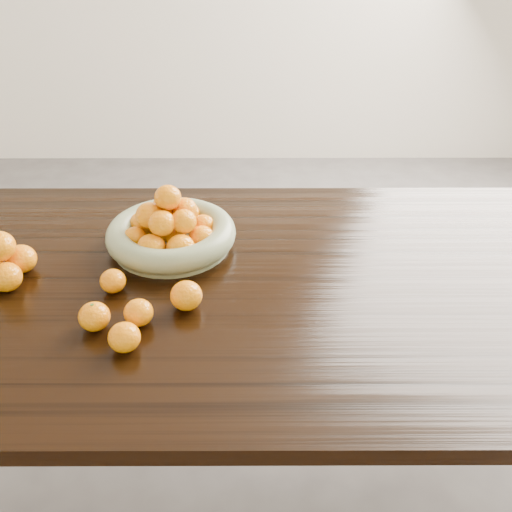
{
  "coord_description": "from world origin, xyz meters",
  "views": [
    {
      "loc": [
        0.03,
        -1.13,
        1.54
      ],
      "look_at": [
        0.03,
        -0.02,
        0.83
      ],
      "focal_mm": 40.0,
      "sensor_mm": 36.0,
      "label": 1
    }
  ],
  "objects_px": {
    "dining_table": "(244,309)",
    "loose_orange_0": "(94,316)",
    "fruit_bowl": "(171,231)",
    "orange_pyramid": "(3,262)"
  },
  "relations": [
    {
      "from": "dining_table",
      "to": "loose_orange_0",
      "type": "distance_m",
      "value": 0.38
    },
    {
      "from": "orange_pyramid",
      "to": "loose_orange_0",
      "type": "height_order",
      "value": "orange_pyramid"
    },
    {
      "from": "dining_table",
      "to": "loose_orange_0",
      "type": "relative_size",
      "value": 29.64
    },
    {
      "from": "orange_pyramid",
      "to": "loose_orange_0",
      "type": "bearing_deg",
      "value": -35.64
    },
    {
      "from": "dining_table",
      "to": "fruit_bowl",
      "type": "relative_size",
      "value": 5.94
    },
    {
      "from": "fruit_bowl",
      "to": "dining_table",
      "type": "bearing_deg",
      "value": -38.37
    },
    {
      "from": "orange_pyramid",
      "to": "loose_orange_0",
      "type": "distance_m",
      "value": 0.32
    },
    {
      "from": "dining_table",
      "to": "fruit_bowl",
      "type": "distance_m",
      "value": 0.28
    },
    {
      "from": "dining_table",
      "to": "fruit_bowl",
      "type": "height_order",
      "value": "fruit_bowl"
    },
    {
      "from": "orange_pyramid",
      "to": "loose_orange_0",
      "type": "relative_size",
      "value": 2.24
    }
  ]
}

